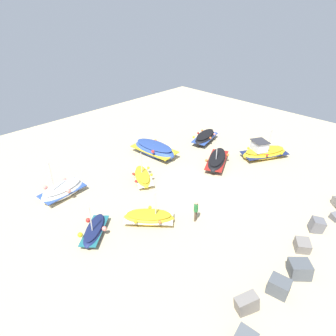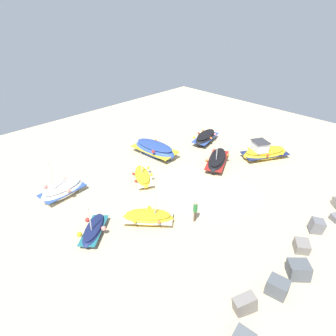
# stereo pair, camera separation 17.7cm
# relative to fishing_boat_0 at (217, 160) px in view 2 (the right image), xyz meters

# --- Properties ---
(ground_plane) EXTENTS (48.36, 48.36, 0.00)m
(ground_plane) POSITION_rel_fishing_boat_0_xyz_m (4.15, 1.49, -0.55)
(ground_plane) COLOR #C6B289
(fishing_boat_0) EXTENTS (4.88, 3.51, 3.45)m
(fishing_boat_0) POSITION_rel_fishing_boat_0_xyz_m (0.00, 0.00, 0.00)
(fishing_boat_0) COLOR black
(fishing_boat_0) RESTS_ON ground_plane
(fishing_boat_1) EXTENTS (3.57, 3.74, 2.62)m
(fishing_boat_1) POSITION_rel_fishing_boat_0_xyz_m (10.51, 1.72, -0.11)
(fishing_boat_1) COLOR gold
(fishing_boat_1) RESTS_ON ground_plane
(fishing_boat_2) EXTENTS (3.98, 2.29, 3.52)m
(fishing_boat_2) POSITION_rel_fishing_boat_0_xyz_m (13.25, -5.81, -0.00)
(fishing_boat_2) COLOR white
(fishing_boat_2) RESTS_ON ground_plane
(fishing_boat_3) EXTENTS (2.48, 5.28, 1.35)m
(fishing_boat_3) POSITION_rel_fishing_boat_0_xyz_m (2.80, -5.94, 0.12)
(fishing_boat_3) COLOR #2D4C9E
(fishing_boat_3) RESTS_ON ground_plane
(fishing_boat_4) EXTENTS (3.00, 3.84, 2.74)m
(fishing_boat_4) POSITION_rel_fishing_boat_0_xyz_m (6.99, -3.02, -0.17)
(fishing_boat_4) COLOR gold
(fishing_boat_4) RESTS_ON ground_plane
(fishing_boat_5) EXTENTS (5.18, 3.97, 3.05)m
(fishing_boat_5) POSITION_rel_fishing_boat_0_xyz_m (-4.66, 2.41, 0.08)
(fishing_boat_5) COLOR gold
(fishing_boat_5) RESTS_ON ground_plane
(fishing_boat_6) EXTENTS (3.37, 3.04, 2.70)m
(fishing_boat_6) POSITION_rel_fishing_boat_0_xyz_m (14.05, 0.03, -0.16)
(fishing_boat_6) COLOR navy
(fishing_boat_6) RESTS_ON ground_plane
(fishing_boat_7) EXTENTS (4.40, 2.59, 1.08)m
(fishing_boat_7) POSITION_rel_fishing_boat_0_xyz_m (-3.44, -4.23, 0.01)
(fishing_boat_7) COLOR black
(fishing_boat_7) RESTS_ON ground_plane
(person_walking) EXTENTS (0.32, 0.32, 1.67)m
(person_walking) POSITION_rel_fishing_boat_0_xyz_m (7.99, 4.01, 0.41)
(person_walking) COLOR brown
(person_walking) RESTS_ON ground_plane
(breakwater_rocks) EXTENTS (20.91, 2.32, 1.38)m
(breakwater_rocks) POSITION_rel_fishing_boat_0_xyz_m (3.92, 11.22, -0.14)
(breakwater_rocks) COLOR slate
(breakwater_rocks) RESTS_ON ground_plane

